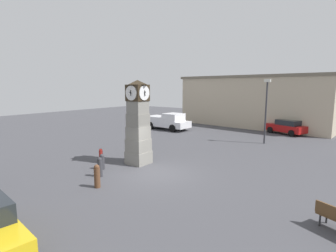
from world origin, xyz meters
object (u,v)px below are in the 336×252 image
at_px(bollard_near_tower, 101,156).
at_px(bollard_end_row, 97,176).
at_px(bollard_mid_row, 102,162).
at_px(pickup_truck, 167,121).
at_px(bollard_far_row, 100,167).
at_px(clock_tower, 138,125).
at_px(car_silver_hatch, 287,127).
at_px(street_lamp_near_road, 266,106).

relative_size(bollard_near_tower, bollard_end_row, 0.83).
relative_size(bollard_mid_row, pickup_truck, 0.17).
bearing_deg(bollard_far_row, clock_tower, 90.32).
relative_size(bollard_mid_row, bollard_far_row, 0.86).
bearing_deg(clock_tower, pickup_truck, 119.14).
relative_size(clock_tower, bollard_mid_row, 5.66).
height_order(car_silver_hatch, pickup_truck, pickup_truck).
bearing_deg(bollard_far_row, bollard_end_row, -43.71).
distance_m(bollard_end_row, pickup_truck, 17.37).
bearing_deg(bollard_near_tower, clock_tower, 35.32).
bearing_deg(pickup_truck, bollard_mid_row, -67.90).
bearing_deg(bollard_near_tower, bollard_end_row, -41.47).
bearing_deg(street_lamp_near_road, bollard_end_row, -102.95).
distance_m(clock_tower, car_silver_hatch, 17.39).
height_order(bollard_far_row, pickup_truck, pickup_truck).
bearing_deg(bollard_end_row, bollard_mid_row, 136.04).
bearing_deg(pickup_truck, car_silver_hatch, 23.73).
xyz_separation_m(car_silver_hatch, pickup_truck, (-11.41, -5.02, 0.18)).
relative_size(bollard_far_row, pickup_truck, 0.20).
distance_m(pickup_truck, street_lamp_near_road, 11.21).
bearing_deg(car_silver_hatch, bollard_mid_row, -107.40).
xyz_separation_m(bollard_near_tower, bollard_far_row, (1.94, -1.64, 0.06)).
height_order(pickup_truck, street_lamp_near_road, street_lamp_near_road).
distance_m(bollard_near_tower, street_lamp_near_road, 13.83).
distance_m(bollard_near_tower, pickup_truck, 13.70).
relative_size(bollard_near_tower, car_silver_hatch, 0.22).
height_order(clock_tower, bollard_near_tower, clock_tower).
bearing_deg(bollard_end_row, clock_tower, 105.56).
bearing_deg(bollard_near_tower, bollard_far_row, -40.12).
bearing_deg(bollard_mid_row, bollard_far_row, -44.28).
height_order(clock_tower, car_silver_hatch, clock_tower).
distance_m(clock_tower, pickup_truck, 13.32).
distance_m(bollard_far_row, pickup_truck, 15.94).
distance_m(clock_tower, bollard_near_tower, 3.06).
relative_size(bollard_far_row, bollard_end_row, 0.93).
distance_m(car_silver_hatch, street_lamp_near_road, 6.47).
xyz_separation_m(bollard_near_tower, pickup_truck, (-4.52, 12.92, 0.46)).
xyz_separation_m(bollard_far_row, bollard_end_row, (1.12, -1.07, 0.04)).
relative_size(pickup_truck, street_lamp_near_road, 1.00).
height_order(clock_tower, bollard_mid_row, clock_tower).
height_order(bollard_mid_row, street_lamp_near_road, street_lamp_near_road).
bearing_deg(pickup_truck, clock_tower, -60.86).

